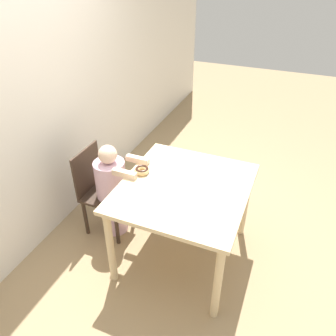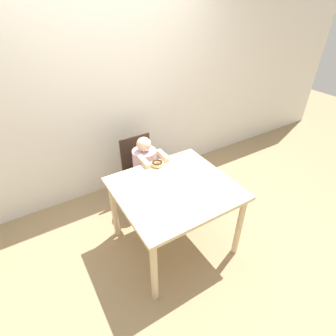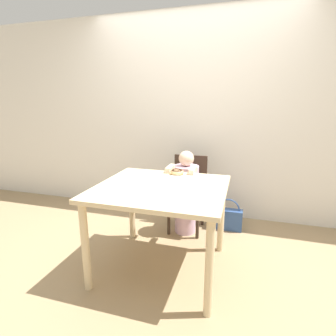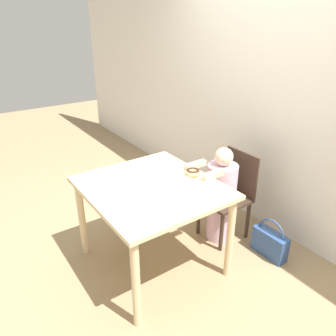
# 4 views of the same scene
# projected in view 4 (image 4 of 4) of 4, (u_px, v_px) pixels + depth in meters

# --- Properties ---
(ground_plane) EXTENTS (12.00, 12.00, 0.00)m
(ground_plane) POSITION_uv_depth(u_px,v_px,m) (153.00, 262.00, 2.89)
(ground_plane) COLOR #997F5B
(wall_back) EXTENTS (8.00, 0.05, 2.50)m
(wall_back) POSITION_uv_depth(u_px,v_px,m) (269.00, 102.00, 3.03)
(wall_back) COLOR silver
(wall_back) RESTS_ON ground_plane
(dining_table) EXTENTS (1.06, 0.98, 0.76)m
(dining_table) POSITION_uv_depth(u_px,v_px,m) (152.00, 197.00, 2.61)
(dining_table) COLOR beige
(dining_table) RESTS_ON ground_plane
(chair) EXTENTS (0.39, 0.41, 0.84)m
(chair) POSITION_uv_depth(u_px,v_px,m) (230.00, 195.00, 3.10)
(chair) COLOR #38281E
(chair) RESTS_ON ground_plane
(child_figure) EXTENTS (0.28, 0.46, 0.94)m
(child_figure) POSITION_uv_depth(u_px,v_px,m) (221.00, 196.00, 3.02)
(child_figure) COLOR silver
(child_figure) RESTS_ON ground_plane
(donut) EXTENTS (0.13, 0.13, 0.05)m
(donut) POSITION_uv_depth(u_px,v_px,m) (193.00, 172.00, 2.73)
(donut) COLOR #DBB270
(donut) RESTS_ON dining_table
(napkin) EXTENTS (0.26, 0.26, 0.00)m
(napkin) POSITION_uv_depth(u_px,v_px,m) (184.00, 184.00, 2.58)
(napkin) COLOR white
(napkin) RESTS_ON dining_table
(handbag) EXTENTS (0.33, 0.11, 0.37)m
(handbag) POSITION_uv_depth(u_px,v_px,m) (270.00, 242.00, 2.92)
(handbag) COLOR #2D4C84
(handbag) RESTS_ON ground_plane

